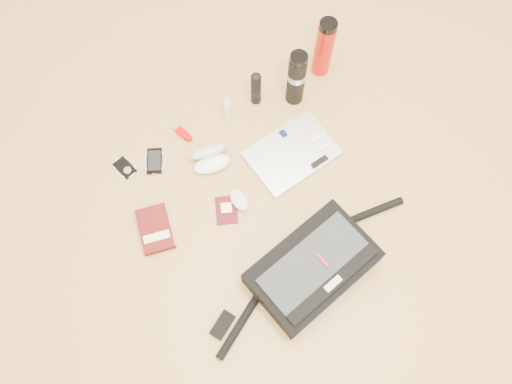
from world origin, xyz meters
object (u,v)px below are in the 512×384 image
book (156,229)px  laptop (292,153)px  thermos_red (324,48)px  messenger_bag (312,268)px  thermos_black (296,78)px

book → laptop: bearing=14.7°
laptop → thermos_red: bearing=36.9°
thermos_red → messenger_bag: bearing=-120.8°
messenger_bag → book: bearing=124.4°
laptop → book: (-0.59, -0.06, 0.00)m
messenger_bag → thermos_black: bearing=53.0°
laptop → thermos_red: (0.29, 0.30, 0.13)m
thermos_red → thermos_black: bearing=-154.8°
laptop → book: bearing=175.9°
messenger_bag → thermos_red: bearing=45.0°
thermos_black → thermos_red: (0.16, 0.08, 0.00)m
messenger_bag → laptop: size_ratio=2.36×
thermos_black → messenger_bag: bearing=-112.8°
laptop → messenger_bag: bearing=-118.9°
laptop → thermos_black: 0.29m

